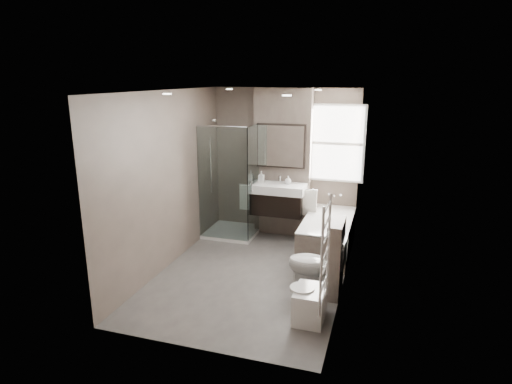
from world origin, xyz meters
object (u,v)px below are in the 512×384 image
at_px(vanity, 278,199).
at_px(bathtub, 327,234).
at_px(toilet, 316,265).
at_px(bidet, 309,304).

height_order(vanity, bathtub, vanity).
height_order(bathtub, toilet, toilet).
bearing_deg(bathtub, toilet, -88.12).
distance_m(vanity, toilet, 1.99).
bearing_deg(bathtub, bidet, -87.54).
xyz_separation_m(vanity, bidet, (1.01, -2.41, -0.54)).
xyz_separation_m(bathtub, bidet, (0.09, -2.09, -0.11)).
bearing_deg(bidet, vanity, 112.82).
xyz_separation_m(vanity, bathtub, (0.92, -0.33, -0.43)).
height_order(vanity, toilet, vanity).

